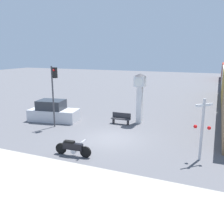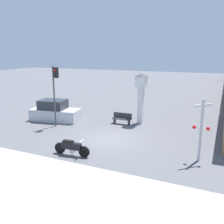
{
  "view_description": "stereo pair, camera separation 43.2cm",
  "coord_description": "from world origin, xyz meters",
  "views": [
    {
      "loc": [
        6.45,
        -15.01,
        5.85
      ],
      "look_at": [
        -0.02,
        0.27,
        1.82
      ],
      "focal_mm": 40.0,
      "sensor_mm": 36.0,
      "label": 1
    },
    {
      "loc": [
        6.85,
        -14.83,
        5.85
      ],
      "look_at": [
        -0.02,
        0.27,
        1.82
      ],
      "focal_mm": 40.0,
      "sensor_mm": 36.0,
      "label": 2
    }
  ],
  "objects": [
    {
      "name": "parked_car",
      "position": [
        -6.42,
        2.3,
        0.75
      ],
      "size": [
        4.43,
        2.45,
        1.8
      ],
      "rotation": [
        0.0,
        0.0,
        0.16
      ],
      "color": "silver",
      "rests_on": "ground_plane"
    },
    {
      "name": "railroad_crossing_signal",
      "position": [
        5.92,
        -1.3,
        1.89
      ],
      "size": [
        0.9,
        0.82,
        3.46
      ],
      "color": "#B7B7BC",
      "rests_on": "ground_plane"
    },
    {
      "name": "ground_plane",
      "position": [
        0.0,
        0.0,
        0.0
      ],
      "size": [
        120.0,
        120.0,
        0.0
      ],
      "primitive_type": "plane",
      "color": "#56565B"
    },
    {
      "name": "clock_tower",
      "position": [
        0.67,
        4.47,
        2.74
      ],
      "size": [
        1.0,
        1.0,
        4.13
      ],
      "color": "white",
      "rests_on": "ground_plane"
    },
    {
      "name": "sidewalk_strip",
      "position": [
        0.0,
        -7.54,
        0.05
      ],
      "size": [
        36.0,
        6.0,
        0.1
      ],
      "color": "#9E998E",
      "rests_on": "ground_plane"
    },
    {
      "name": "bench",
      "position": [
        -0.64,
        3.63,
        0.49
      ],
      "size": [
        1.6,
        0.44,
        0.92
      ],
      "color": "#2D2D33",
      "rests_on": "ground_plane"
    },
    {
      "name": "traffic_light",
      "position": [
        -5.11,
        0.81,
        3.27
      ],
      "size": [
        0.5,
        0.35,
        4.79
      ],
      "color": "#47474C",
      "rests_on": "ground_plane"
    },
    {
      "name": "motorcycle",
      "position": [
        -0.85,
        -3.54,
        0.48
      ],
      "size": [
        2.25,
        0.49,
        0.99
      ],
      "rotation": [
        0.0,
        0.0,
        0.06
      ],
      "color": "black",
      "rests_on": "ground_plane"
    }
  ]
}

